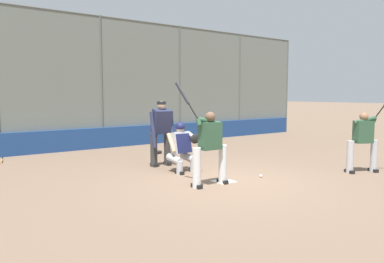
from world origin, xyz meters
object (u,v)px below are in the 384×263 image
Objects in this scene: batter_on_deck at (363,140)px; spare_bat_near_backstop at (1,161)px; fielding_glove_on_dirt at (158,152)px; baseball_loose at (261,176)px; batter_at_plate at (210,146)px; umpire_home at (161,131)px; spare_bat_by_padding at (221,145)px; catcher_behind_plate at (182,146)px.

batter_on_deck reaches higher than spare_bat_near_backstop.
fielding_glove_on_dirt reaches higher than baseball_loose.
batter_on_deck is at bearing 56.81° from spare_bat_near_backstop.
batter_at_plate is 1.68m from baseball_loose.
umpire_home reaches higher than fielding_glove_on_dirt.
umpire_home is 5.12m from batter_on_deck.
umpire_home is at bearing 157.89° from batter_on_deck.
spare_bat_near_backstop is at bearing -61.63° from batter_at_plate.
baseball_loose is (2.71, 4.58, 0.00)m from spare_bat_by_padding.
baseball_loose is at bearing 118.21° from umpire_home.
umpire_home is at bearing -91.98° from catcher_behind_plate.
spare_bat_near_backstop is 2.99× the size of fielding_glove_on_dirt.
spare_bat_near_backstop is at bearing 158.56° from batter_on_deck.
spare_bat_by_padding is 2.38× the size of fielding_glove_on_dirt.
baseball_loose is at bearing 49.40° from spare_bat_near_backstop.
spare_bat_near_backstop is (3.39, -4.27, -0.62)m from catcher_behind_plate.
spare_bat_near_backstop is 7.40m from baseball_loose.
umpire_home is at bearing -66.28° from baseball_loose.
umpire_home is 2.34m from fielding_glove_on_dirt.
catcher_behind_plate reaches higher than spare_bat_near_backstop.
spare_bat_near_backstop is at bearing 121.45° from spare_bat_by_padding.
spare_bat_near_backstop is at bearing -17.70° from fielding_glove_on_dirt.
batter_on_deck is (-3.56, 2.71, 0.17)m from catcher_behind_plate.
batter_at_plate is at bearing 178.59° from spare_bat_by_padding.
catcher_behind_plate is at bearing 95.06° from umpire_home.
baseball_loose reaches higher than spare_bat_by_padding.
batter_at_plate is at bearing 39.71° from spare_bat_near_backstop.
batter_on_deck is at bearing 163.43° from batter_at_plate.
batter_on_deck is 3.06× the size of spare_bat_by_padding.
umpire_home is at bearing -97.15° from batter_at_plate.
umpire_home is 2.01× the size of spare_bat_near_backstop.
catcher_behind_plate is at bearing 169.42° from spare_bat_by_padding.
batter_on_deck is 6.16m from fielding_glove_on_dirt.
catcher_behind_plate reaches higher than spare_bat_by_padding.
spare_bat_near_backstop is 7.33m from spare_bat_by_padding.
baseball_loose is at bearing -169.03° from spare_bat_by_padding.
umpire_home is 2.53× the size of spare_bat_by_padding.
catcher_behind_plate is 16.91× the size of baseball_loose.
batter_at_plate reaches higher than catcher_behind_plate.
spare_bat_by_padding is (-0.27, -5.68, -0.78)m from batter_on_deck.
umpire_home is 2.95m from baseball_loose.
umpire_home reaches higher than spare_bat_by_padding.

